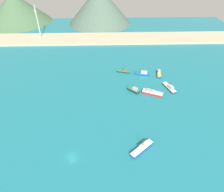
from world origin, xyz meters
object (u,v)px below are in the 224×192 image
fishing_boat_2 (159,73)px  fishing_boat_6 (124,71)px  fishing_boat_5 (143,73)px  fishing_boat_8 (134,90)px  fishing_boat_3 (152,93)px  fishing_boat_4 (170,87)px  fishing_boat_1 (142,148)px  radio_tower (38,22)px

fishing_boat_2 → fishing_boat_6: (-21.10, 3.50, -0.26)m
fishing_boat_5 → fishing_boat_8: size_ratio=1.33×
fishing_boat_3 → fishing_boat_4: bearing=23.5°
fishing_boat_1 → fishing_boat_6: 58.38m
fishing_boat_2 → fishing_boat_4: (2.71, -14.64, -0.06)m
fishing_boat_5 → fishing_boat_6: fishing_boat_5 is taller
fishing_boat_3 → radio_tower: radio_tower is taller
fishing_boat_3 → fishing_boat_4: size_ratio=1.06×
fishing_boat_6 → fishing_boat_3: bearing=-59.5°
fishing_boat_6 → fishing_boat_2: bearing=-9.4°
fishing_boat_1 → fishing_boat_5: size_ratio=1.10×
fishing_boat_4 → radio_tower: radio_tower is taller
fishing_boat_2 → fishing_boat_6: bearing=170.6°
fishing_boat_4 → fishing_boat_3: bearing=-156.5°
fishing_boat_5 → fishing_boat_8: (-7.36, -16.99, 0.16)m
fishing_boat_2 → fishing_boat_8: fishing_boat_8 is taller
fishing_boat_4 → fishing_boat_1: bearing=-117.6°
fishing_boat_5 → fishing_boat_8: bearing=-113.4°
fishing_boat_3 → fishing_boat_4: fishing_boat_4 is taller
fishing_boat_1 → fishing_boat_4: size_ratio=0.94×
fishing_boat_3 → fishing_boat_8: fishing_boat_8 is taller
fishing_boat_1 → fishing_boat_3: (10.54, 35.63, -0.08)m
fishing_boat_5 → fishing_boat_6: (-11.32, 2.91, -0.17)m
fishing_boat_2 → fishing_boat_4: 14.89m
fishing_boat_1 → fishing_boat_8: fishing_boat_1 is taller
fishing_boat_1 → fishing_boat_8: bearing=88.3°
fishing_boat_3 → fishing_boat_6: bearing=120.5°
fishing_boat_6 → radio_tower: size_ratio=0.32×
fishing_boat_3 → fishing_boat_4: 11.40m
fishing_boat_1 → fishing_boat_2: fishing_boat_1 is taller
fishing_boat_2 → fishing_boat_4: fishing_boat_4 is taller
fishing_boat_5 → radio_tower: (-75.05, 57.80, 12.58)m
fishing_boat_1 → radio_tower: size_ratio=0.38×
fishing_boat_5 → fishing_boat_2: bearing=-3.4°
fishing_boat_6 → fishing_boat_8: (3.96, -19.90, 0.33)m
fishing_boat_4 → fishing_boat_5: bearing=129.4°
fishing_boat_4 → fishing_boat_6: fishing_boat_4 is taller
radio_tower → fishing_boat_5: bearing=-37.6°
fishing_boat_2 → fishing_boat_5: fishing_boat_5 is taller
fishing_boat_5 → fishing_boat_6: 11.69m
fishing_boat_3 → fishing_boat_6: 26.32m
fishing_boat_3 → fishing_boat_5: size_ratio=1.24×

